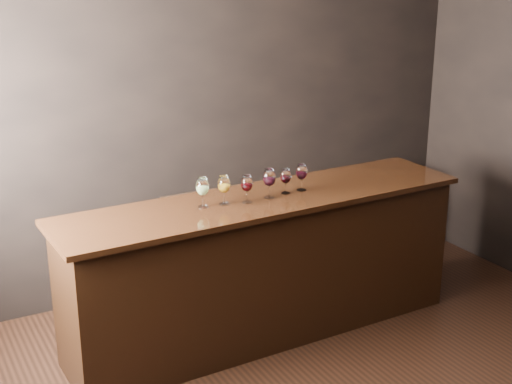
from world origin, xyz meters
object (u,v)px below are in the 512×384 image
bar_counter (265,269)px  glass_red_b (269,178)px  back_bar_shelf (290,227)px  glass_white (202,187)px  glass_red_d (302,173)px  glass_red_c (286,177)px  glass_amber (224,185)px  glass_red_a (247,184)px

bar_counter → glass_red_b: (0.02, -0.03, 0.71)m
back_bar_shelf → glass_white: size_ratio=10.82×
glass_red_d → glass_red_c: bearing=-176.5°
bar_counter → glass_red_d: glass_red_d is taller
glass_red_c → glass_red_b: bearing=-167.5°
glass_amber → glass_red_a: bearing=-14.5°
glass_red_b → glass_red_c: size_ratio=1.17×
back_bar_shelf → bar_counter: bearing=-130.1°
bar_counter → glass_red_b: bearing=-56.1°
glass_white → glass_red_b: (0.50, -0.04, 0.00)m
glass_red_b → glass_red_d: (0.30, 0.04, -0.01)m
bar_counter → glass_red_d: size_ratio=14.95×
glass_red_a → glass_red_b: bearing=3.6°
glass_white → glass_red_b: size_ratio=0.98×
glass_red_b → glass_red_c: bearing=12.5°
glass_red_b → glass_red_d: size_ratio=1.09×
glass_white → glass_red_d: (0.80, 0.00, -0.01)m
glass_white → glass_amber: size_ratio=1.03×
bar_counter → glass_white: (-0.48, 0.02, 0.70)m
bar_counter → glass_red_c: (0.18, 0.01, 0.69)m
glass_amber → glass_red_d: (0.64, 0.01, -0.00)m
glass_amber → glass_red_c: glass_amber is taller
bar_counter → glass_red_a: 0.72m
glass_red_a → glass_red_b: glass_red_b is taller
glass_white → glass_red_d: bearing=0.1°
glass_white → glass_red_a: glass_white is taller
glass_red_a → glass_red_c: (0.34, 0.05, -0.01)m
back_bar_shelf → glass_red_d: bearing=-116.5°
bar_counter → glass_red_c: 0.71m
glass_amber → glass_red_d: 0.64m
bar_counter → glass_white: size_ratio=14.07×
bar_counter → glass_white: bearing=176.5°
glass_red_a → bar_counter: bearing=12.8°
glass_red_c → bar_counter: bearing=-177.3°
glass_red_c → glass_white: bearing=179.4°
glass_white → glass_amber: glass_white is taller
glass_amber → glass_red_a: (0.16, -0.04, -0.01)m
glass_white → glass_red_c: bearing=-0.6°
bar_counter → glass_red_d: bearing=1.4°
back_bar_shelf → glass_white: (-1.24, -0.88, 0.81)m
back_bar_shelf → glass_amber: glass_amber is taller
glass_amber → bar_counter: bearing=-0.5°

